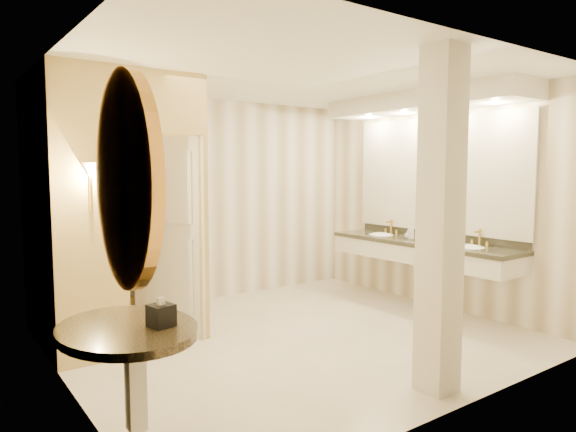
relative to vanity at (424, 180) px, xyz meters
name	(u,v)px	position (x,y,z in m)	size (l,w,h in m)	color
floor	(296,337)	(-1.98, 0.02, -1.63)	(4.50, 4.50, 0.00)	silver
ceiling	(297,76)	(-1.98, 0.02, 1.07)	(4.50, 4.50, 0.00)	white
wall_back	(207,200)	(-1.98, 2.02, -0.28)	(4.50, 0.02, 2.70)	white
wall_front	(464,227)	(-1.98, -1.98, -0.28)	(4.50, 0.02, 2.70)	white
wall_left	(64,223)	(-4.23, 0.02, -0.28)	(0.02, 4.00, 2.70)	white
wall_right	(436,202)	(0.27, 0.02, -0.28)	(0.02, 4.00, 2.70)	white
toilet_closet	(155,205)	(-3.11, 0.98, -0.24)	(1.50, 1.55, 2.70)	#E8D579
wall_sconce	(90,173)	(-3.90, 0.45, 0.10)	(0.14, 0.14, 0.42)	gold
vanity	(424,180)	(0.00, 0.00, 0.00)	(0.75, 2.76, 2.09)	silver
console_shelf	(128,244)	(-4.19, -1.36, -0.29)	(0.95, 0.95, 1.92)	black
pillar	(440,222)	(-1.85, -1.68, -0.28)	(0.27, 0.27, 2.70)	silver
tissue_box	(161,315)	(-4.06, -1.49, -0.69)	(0.13, 0.13, 0.13)	black
toilet	(118,294)	(-3.34, 1.60, -1.29)	(0.38, 0.67, 0.68)	white
soap_bottle_a	(445,238)	(-0.06, -0.38, -0.68)	(0.07, 0.07, 0.15)	beige
soap_bottle_b	(408,234)	(-0.05, 0.20, -0.70)	(0.09, 0.09, 0.11)	silver
soap_bottle_c	(411,231)	(-0.09, 0.11, -0.64)	(0.08, 0.08, 0.22)	#C6B28C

